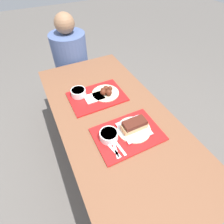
{
  "coord_description": "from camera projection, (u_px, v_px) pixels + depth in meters",
  "views": [
    {
      "loc": [
        -0.39,
        -0.77,
        1.69
      ],
      "look_at": [
        -0.01,
        0.0,
        0.8
      ],
      "focal_mm": 28.0,
      "sensor_mm": 36.0,
      "label": 1
    }
  ],
  "objects": [
    {
      "name": "tray_near",
      "position": [
        128.0,
        134.0,
        1.14
      ],
      "size": [
        0.43,
        0.3,
        0.01
      ],
      "color": "red",
      "rests_on": "picnic_table"
    },
    {
      "name": "bowl_coleslaw_near",
      "position": [
        109.0,
        135.0,
        1.09
      ],
      "size": [
        0.12,
        0.12,
        0.05
      ],
      "color": "white",
      "rests_on": "tray_near"
    },
    {
      "name": "ground_plane",
      "position": [
        113.0,
        165.0,
        1.81
      ],
      "size": [
        12.0,
        12.0,
        0.0
      ],
      "primitive_type": "plane",
      "color": "#605B56"
    },
    {
      "name": "condiment_packet",
      "position": [
        122.0,
        126.0,
        1.17
      ],
      "size": [
        0.04,
        0.03,
        0.01
      ],
      "color": "#A59E93",
      "rests_on": "tray_near"
    },
    {
      "name": "picnic_table",
      "position": [
        113.0,
        125.0,
        1.34
      ],
      "size": [
        0.78,
        1.64,
        0.76
      ],
      "color": "brown",
      "rests_on": "ground_plane"
    },
    {
      "name": "brisket_sandwich_plate",
      "position": [
        134.0,
        127.0,
        1.14
      ],
      "size": [
        0.22,
        0.22,
        0.08
      ],
      "color": "beige",
      "rests_on": "tray_near"
    },
    {
      "name": "person_seated_across",
      "position": [
        70.0,
        56.0,
        1.93
      ],
      "size": [
        0.37,
        0.37,
        0.75
      ],
      "color": "#4C6093",
      "rests_on": "picnic_bench_far"
    },
    {
      "name": "plastic_spoon_near",
      "position": [
        111.0,
        148.0,
        1.06
      ],
      "size": [
        0.05,
        0.17,
        0.0
      ],
      "color": "white",
      "rests_on": "tray_near"
    },
    {
      "name": "plastic_fork_near",
      "position": [
        115.0,
        146.0,
        1.07
      ],
      "size": [
        0.05,
        0.17,
        0.0
      ],
      "color": "white",
      "rests_on": "tray_near"
    },
    {
      "name": "bowl_coleslaw_far",
      "position": [
        78.0,
        92.0,
        1.38
      ],
      "size": [
        0.12,
        0.12,
        0.05
      ],
      "color": "white",
      "rests_on": "tray_far"
    },
    {
      "name": "napkin_far",
      "position": [
        94.0,
        97.0,
        1.38
      ],
      "size": [
        0.15,
        0.1,
        0.01
      ],
      "color": "white",
      "rests_on": "tray_far"
    },
    {
      "name": "wings_plate_far",
      "position": [
        106.0,
        92.0,
        1.4
      ],
      "size": [
        0.22,
        0.22,
        0.06
      ],
      "color": "beige",
      "rests_on": "tray_far"
    },
    {
      "name": "picnic_bench_far",
      "position": [
        77.0,
        83.0,
        2.21
      ],
      "size": [
        0.74,
        0.28,
        0.42
      ],
      "color": "brown",
      "rests_on": "ground_plane"
    },
    {
      "name": "plastic_knife_near",
      "position": [
        118.0,
        145.0,
        1.07
      ],
      "size": [
        0.03,
        0.17,
        0.0
      ],
      "color": "white",
      "rests_on": "tray_near"
    },
    {
      "name": "tray_far",
      "position": [
        97.0,
        97.0,
        1.4
      ],
      "size": [
        0.43,
        0.3,
        0.01
      ],
      "color": "red",
      "rests_on": "picnic_table"
    }
  ]
}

